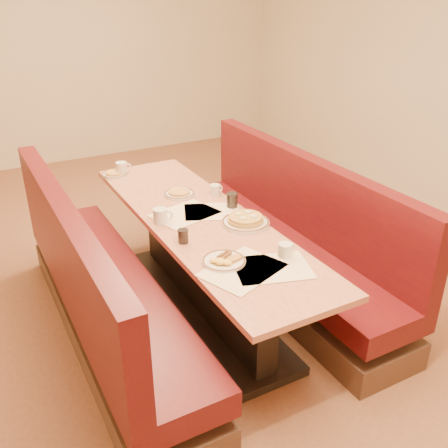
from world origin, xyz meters
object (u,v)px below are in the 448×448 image
coffee_mug_c (216,190)px  coffee_mug_d (122,168)px  diner_table (202,266)px  coffee_mug_a (286,250)px  coffee_mug_b (161,216)px  soda_tumbler_near (183,236)px  eggs_plate (224,261)px  booth_right (286,244)px  booth_left (101,295)px  soda_tumbler_mid (232,200)px  pancake_plate (245,221)px

coffee_mug_c → coffee_mug_d: bearing=112.4°
coffee_mug_d → diner_table: bearing=-85.2°
coffee_mug_a → coffee_mug_b: size_ratio=0.89×
soda_tumbler_near → eggs_plate: bearing=-73.8°
coffee_mug_b → soda_tumbler_near: coffee_mug_b is taller
diner_table → booth_right: size_ratio=1.00×
booth_left → eggs_plate: bearing=-45.9°
coffee_mug_b → coffee_mug_d: size_ratio=0.98×
coffee_mug_c → soda_tumbler_near: size_ratio=1.24×
coffee_mug_a → coffee_mug_b: (-0.46, 0.78, 0.01)m
coffee_mug_a → coffee_mug_d: (-0.39, 1.81, 0.01)m
booth_left → coffee_mug_b: (0.47, 0.06, 0.44)m
booth_right → coffee_mug_a: 0.99m
eggs_plate → coffee_mug_d: coffee_mug_d is taller
booth_right → coffee_mug_c: size_ratio=22.83×
booth_right → coffee_mug_c: (-0.45, 0.32, 0.43)m
coffee_mug_a → diner_table: bearing=97.8°
booth_left → coffee_mug_d: size_ratio=18.60×
soda_tumbler_mid → coffee_mug_b: bearing=179.6°
booth_right → pancake_plate: bearing=-156.3°
coffee_mug_b → coffee_mug_d: bearing=104.4°
coffee_mug_c → eggs_plate: bearing=-123.7°
booth_right → coffee_mug_b: booth_right is taller
booth_right → coffee_mug_b: bearing=176.3°
coffee_mug_c → soda_tumbler_mid: bearing=-99.4°
eggs_plate → soda_tumbler_mid: soda_tumbler_mid is taller
pancake_plate → coffee_mug_d: (-0.41, 1.32, 0.03)m
booth_right → coffee_mug_b: size_ratio=19.01×
pancake_plate → coffee_mug_d: size_ratio=2.38×
pancake_plate → coffee_mug_a: (-0.02, -0.49, 0.02)m
diner_table → coffee_mug_b: size_ratio=19.01×
coffee_mug_d → soda_tumbler_mid: bearing=-70.6°
booth_right → coffee_mug_d: 1.50m
coffee_mug_b → soda_tumbler_near: (0.01, -0.33, -0.01)m
coffee_mug_a → coffee_mug_b: 0.90m
coffee_mug_a → coffee_mug_b: bearing=112.8°
eggs_plate → diner_table: bearing=76.3°
coffee_mug_b → soda_tumbler_near: bearing=-69.3°
booth_left → soda_tumbler_near: bearing=-28.4°
pancake_plate → soda_tumbler_near: bearing=-175.3°
diner_table → soda_tumbler_mid: size_ratio=23.04×
booth_right → eggs_plate: bearing=-145.6°
diner_table → booth_left: booth_left is taller
coffee_mug_a → booth_right: bearing=45.5°
diner_table → coffee_mug_d: size_ratio=18.60×
diner_table → coffee_mug_c: 0.60m
eggs_plate → soda_tumbler_mid: 0.79m
booth_left → coffee_mug_c: bearing=17.5°
coffee_mug_c → coffee_mug_a: bearing=-103.3°
coffee_mug_b → coffee_mug_c: bearing=43.5°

